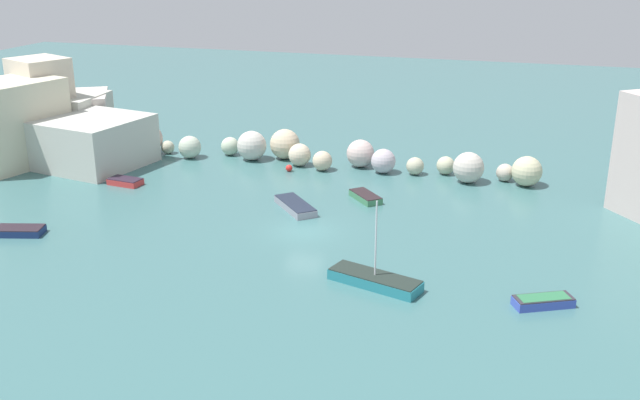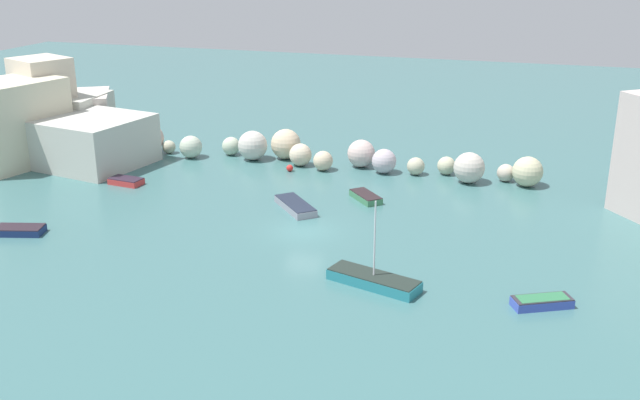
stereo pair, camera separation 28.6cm
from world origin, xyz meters
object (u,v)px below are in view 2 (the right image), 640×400
(moored_boat_3, at_px, (126,181))
(moored_boat_4, at_px, (295,206))
(moored_boat_5, at_px, (542,302))
(moored_boat_0, at_px, (20,230))
(moored_boat_2, at_px, (374,280))
(moored_boat_1, at_px, (366,197))
(channel_buoy, at_px, (290,168))

(moored_boat_3, distance_m, moored_boat_4, 15.04)
(moored_boat_4, bearing_deg, moored_boat_5, 17.52)
(moored_boat_0, relative_size, moored_boat_2, 0.61)
(moored_boat_5, bearing_deg, moored_boat_2, -26.16)
(moored_boat_2, bearing_deg, moored_boat_4, -34.88)
(moored_boat_3, bearing_deg, moored_boat_4, 0.57)
(moored_boat_4, bearing_deg, moored_boat_1, 86.76)
(moored_boat_2, xyz_separation_m, moored_boat_4, (-8.40, 10.58, -0.07))
(channel_buoy, relative_size, moored_boat_5, 0.17)
(moored_boat_4, bearing_deg, channel_buoy, 160.17)
(channel_buoy, bearing_deg, moored_boat_3, -147.39)
(moored_boat_1, distance_m, moored_boat_4, 5.65)
(moored_boat_4, distance_m, moored_boat_5, 20.46)
(moored_boat_0, distance_m, moored_boat_2, 24.46)
(channel_buoy, distance_m, moored_boat_3, 13.54)
(moored_boat_3, height_order, moored_boat_4, moored_boat_4)
(moored_boat_4, relative_size, moored_boat_5, 1.29)
(moored_boat_0, xyz_separation_m, moored_boat_1, (20.47, 13.55, -0.00))
(moored_boat_4, bearing_deg, moored_boat_3, -137.58)
(channel_buoy, height_order, moored_boat_3, channel_buoy)
(channel_buoy, xyz_separation_m, moored_boat_5, (21.18, -19.18, 0.01))
(moored_boat_1, relative_size, moored_boat_2, 0.55)
(channel_buoy, xyz_separation_m, moored_boat_1, (7.97, -5.25, -0.03))
(moored_boat_0, relative_size, moored_boat_4, 0.79)
(moored_boat_0, distance_m, moored_boat_3, 11.56)
(moored_boat_4, bearing_deg, moored_boat_2, -3.47)
(moored_boat_0, bearing_deg, moored_boat_3, -111.02)
(moored_boat_0, bearing_deg, channel_buoy, -139.21)
(moored_boat_2, distance_m, moored_boat_3, 26.30)
(channel_buoy, relative_size, moored_boat_0, 0.17)
(channel_buoy, xyz_separation_m, moored_boat_3, (-11.40, -7.30, -0.03))
(channel_buoy, bearing_deg, moored_boat_1, -33.36)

